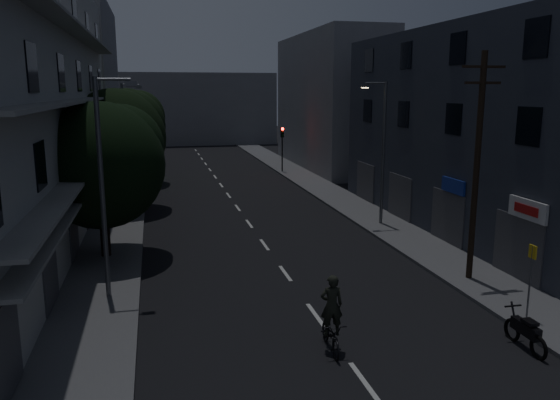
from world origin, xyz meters
name	(u,v)px	position (x,y,z in m)	size (l,w,h in m)	color
ground	(237,206)	(0.00, 25.00, 0.00)	(160.00, 160.00, 0.00)	black
sidewalk_left	(121,211)	(-7.50, 25.00, 0.07)	(3.00, 90.00, 0.15)	#565659
sidewalk_right	(342,200)	(7.50, 25.00, 0.07)	(3.00, 90.00, 0.15)	#565659
lane_markings	(225,190)	(0.00, 31.25, 0.01)	(0.15, 60.50, 0.01)	beige
building_left	(7,105)	(-11.98, 18.00, 6.99)	(7.00, 36.00, 14.00)	#ABAAA6
building_right	(501,134)	(11.99, 14.00, 5.50)	(6.19, 28.00, 11.00)	#2B2F3A
building_far_left	(82,87)	(-12.00, 48.00, 8.00)	(6.00, 20.00, 16.00)	slate
building_far_right	(330,102)	(12.00, 42.00, 6.50)	(6.00, 20.00, 13.00)	slate
building_far_end	(190,109)	(0.00, 70.00, 5.00)	(24.00, 8.00, 10.00)	slate
tree_near	(102,160)	(-7.55, 14.99, 4.57)	(5.73, 5.73, 7.07)	black
tree_mid	(117,134)	(-7.47, 25.49, 4.94)	(6.23, 6.23, 7.66)	black
tree_far	(127,124)	(-7.26, 35.56, 4.97)	(6.22, 6.22, 7.69)	black
traffic_signal_far_right	(282,140)	(6.44, 38.92, 3.10)	(0.28, 0.37, 4.10)	black
traffic_signal_far_left	(139,142)	(-6.54, 39.66, 3.10)	(0.28, 0.37, 4.10)	black
street_lamp_left_near	(105,178)	(-7.01, 9.70, 4.60)	(1.51, 0.25, 8.00)	#5B5E63
street_lamp_right	(382,146)	(7.22, 17.91, 4.60)	(1.51, 0.25, 8.00)	#595C61
street_lamp_left_far	(126,132)	(-7.21, 31.47, 4.60)	(1.51, 0.25, 8.00)	slate
utility_pole	(477,163)	(7.11, 8.40, 4.87)	(1.80, 0.24, 9.00)	black
bus_stop_sign	(531,268)	(6.79, 4.37, 1.89)	(0.06, 0.35, 2.52)	#595B60
motorcycle	(525,333)	(5.44, 2.68, 0.50)	(0.57, 1.99, 1.27)	black
cyclist	(331,325)	(-0.30, 3.89, 0.80)	(0.75, 1.90, 2.37)	black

